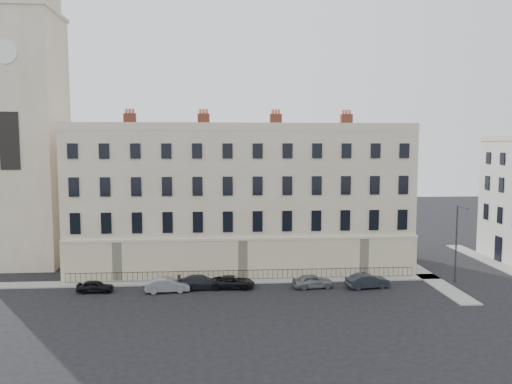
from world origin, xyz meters
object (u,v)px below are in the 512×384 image
car_b (167,285)px  streetlamp (457,240)px  car_f (368,281)px  car_a (95,286)px  car_e (313,281)px  car_d (233,282)px  car_c (201,282)px

car_b → streetlamp: size_ratio=0.53×
car_b → car_f: (18.91, -0.11, 0.01)m
car_a → streetlamp: 35.10m
car_b → car_e: car_b is taller
car_d → car_e: bearing=-88.7°
car_b → car_c: size_ratio=0.90×
car_a → car_e: size_ratio=0.86×
car_f → car_d: bearing=77.1°
car_a → car_b: bearing=-91.2°
car_a → car_f: (25.57, -0.49, 0.12)m
car_d → car_e: car_e is taller
car_c → car_b: bearing=99.2°
car_e → streetlamp: streetlamp is taller
car_a → car_c: 9.78m
car_d → streetlamp: (22.16, 0.40, 3.67)m
car_b → car_d: car_b is taller
car_b → streetlamp: streetlamp is taller
car_c → car_e: (10.58, -0.47, 0.01)m
car_f → car_c: bearing=77.8°
car_c → streetlamp: streetlamp is taller
car_d → car_f: car_f is taller
car_d → car_e: (7.62, -0.48, 0.07)m
car_d → streetlamp: size_ratio=0.55×
car_b → car_f: size_ratio=0.98×
car_a → streetlamp: size_ratio=0.43×
car_e → car_d: bearing=80.2°
car_b → car_f: 18.91m
car_b → car_c: (3.11, 0.76, -0.02)m
streetlamp → car_a: bearing=-166.1°
car_e → streetlamp: (14.54, 0.88, 3.60)m
car_b → car_e: (13.69, 0.29, -0.01)m
car_a → car_e: (20.36, -0.09, 0.09)m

